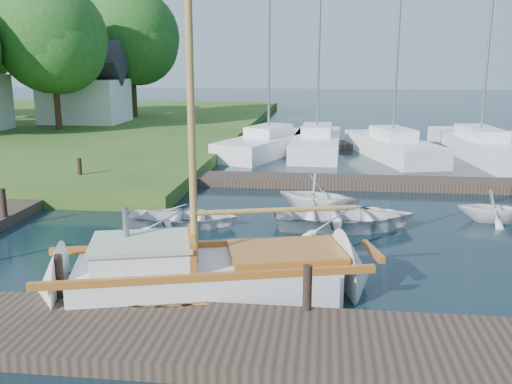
# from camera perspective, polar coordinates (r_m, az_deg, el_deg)

# --- Properties ---
(ground) EXTENTS (160.00, 160.00, 0.00)m
(ground) POSITION_cam_1_polar(r_m,az_deg,el_deg) (15.04, 0.00, -4.46)
(ground) COLOR black
(ground) RESTS_ON ground
(near_dock) EXTENTS (18.00, 2.20, 0.30)m
(near_dock) POSITION_cam_1_polar(r_m,az_deg,el_deg) (9.48, -4.51, -14.47)
(near_dock) COLOR #32261F
(near_dock) RESTS_ON ground
(left_dock) EXTENTS (2.20, 18.00, 0.30)m
(left_dock) POSITION_cam_1_polar(r_m,az_deg,el_deg) (19.42, -23.36, -1.05)
(left_dock) COLOR #32261F
(left_dock) RESTS_ON ground
(far_dock) EXTENTS (14.00, 1.60, 0.30)m
(far_dock) POSITION_cam_1_polar(r_m,az_deg,el_deg) (21.19, 7.51, 1.03)
(far_dock) COLOR #32261F
(far_dock) RESTS_ON ground
(pontoon) EXTENTS (30.00, 1.60, 0.30)m
(pontoon) POSITION_cam_1_polar(r_m,az_deg,el_deg) (31.65, 22.06, 4.16)
(pontoon) COLOR #32261F
(pontoon) RESTS_ON ground
(mooring_post_1) EXTENTS (0.16, 0.16, 0.80)m
(mooring_post_1) POSITION_cam_1_polar(r_m,az_deg,el_deg) (11.06, -19.08, -7.94)
(mooring_post_1) COLOR black
(mooring_post_1) RESTS_ON near_dock
(mooring_post_2) EXTENTS (0.16, 0.16, 0.80)m
(mooring_post_2) POSITION_cam_1_polar(r_m,az_deg,el_deg) (10.00, 5.16, -9.50)
(mooring_post_2) COLOR black
(mooring_post_2) RESTS_ON near_dock
(mooring_post_4) EXTENTS (0.16, 0.16, 0.80)m
(mooring_post_4) POSITION_cam_1_polar(r_m,az_deg,el_deg) (17.13, -23.94, -0.99)
(mooring_post_4) COLOR black
(mooring_post_4) RESTS_ON left_dock
(mooring_post_5) EXTENTS (0.16, 0.16, 0.80)m
(mooring_post_5) POSITION_cam_1_polar(r_m,az_deg,el_deg) (21.46, -17.21, 2.20)
(mooring_post_5) COLOR black
(mooring_post_5) RESTS_ON left_dock
(sailboat) EXTENTS (7.41, 3.77, 9.83)m
(sailboat) POSITION_cam_1_polar(r_m,az_deg,el_deg) (11.36, -4.22, -8.58)
(sailboat) COLOR white
(sailboat) RESTS_ON ground
(dinghy) EXTENTS (4.02, 3.47, 0.70)m
(dinghy) POSITION_cam_1_polar(r_m,az_deg,el_deg) (11.19, -12.17, -9.16)
(dinghy) COLOR #9B441A
(dinghy) RESTS_ON ground
(tender_a) EXTENTS (3.19, 2.35, 0.64)m
(tender_a) POSITION_cam_1_polar(r_m,az_deg,el_deg) (16.05, -7.36, -2.24)
(tender_a) COLOR white
(tender_a) RESTS_ON ground
(tender_b) EXTENTS (3.06, 2.85, 1.31)m
(tender_b) POSITION_cam_1_polar(r_m,az_deg,el_deg) (17.17, 6.21, -0.05)
(tender_b) COLOR white
(tender_b) RESTS_ON ground
(tender_c) EXTENTS (4.23, 3.27, 0.81)m
(tender_c) POSITION_cam_1_polar(r_m,az_deg,el_deg) (15.89, 8.91, -2.13)
(tender_c) COLOR white
(tender_c) RESTS_ON ground
(tender_d) EXTENTS (2.16, 1.93, 1.02)m
(tender_d) POSITION_cam_1_polar(r_m,az_deg,el_deg) (17.61, 22.69, -1.16)
(tender_d) COLOR white
(tender_d) RESTS_ON ground
(marina_boat_0) EXTENTS (4.76, 7.79, 11.82)m
(marina_boat_0) POSITION_cam_1_polar(r_m,az_deg,el_deg) (28.12, 1.27, 4.99)
(marina_boat_0) COLOR white
(marina_boat_0) RESTS_ON ground
(marina_boat_1) EXTENTS (2.48, 7.84, 9.45)m
(marina_boat_1) POSITION_cam_1_polar(r_m,az_deg,el_deg) (28.63, 6.09, 5.02)
(marina_boat_1) COLOR white
(marina_boat_1) RESTS_ON ground
(marina_boat_2) EXTENTS (4.29, 7.80, 12.39)m
(marina_boat_2) POSITION_cam_1_polar(r_m,az_deg,el_deg) (27.93, 13.49, 4.59)
(marina_boat_2) COLOR white
(marina_boat_2) RESTS_ON ground
(marina_boat_3) EXTENTS (3.24, 10.15, 11.79)m
(marina_boat_3) POSITION_cam_1_polar(r_m,az_deg,el_deg) (29.39, 21.47, 4.41)
(marina_boat_3) COLOR white
(marina_boat_3) RESTS_ON ground
(house_c) EXTENTS (5.25, 4.00, 5.28)m
(house_c) POSITION_cam_1_polar(r_m,az_deg,el_deg) (39.55, -16.77, 9.70)
(house_c) COLOR white
(house_c) RESTS_ON shore
(tree_3) EXTENTS (6.41, 6.38, 8.74)m
(tree_3) POSITION_cam_1_polar(r_m,az_deg,el_deg) (35.93, -19.68, 14.38)
(tree_3) COLOR #332114
(tree_3) RESTS_ON shore
(tree_7) EXTENTS (6.83, 6.83, 9.38)m
(tree_7) POSITION_cam_1_polar(r_m,az_deg,el_deg) (42.59, -12.32, 15.03)
(tree_7) COLOR #332114
(tree_7) RESTS_ON shore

